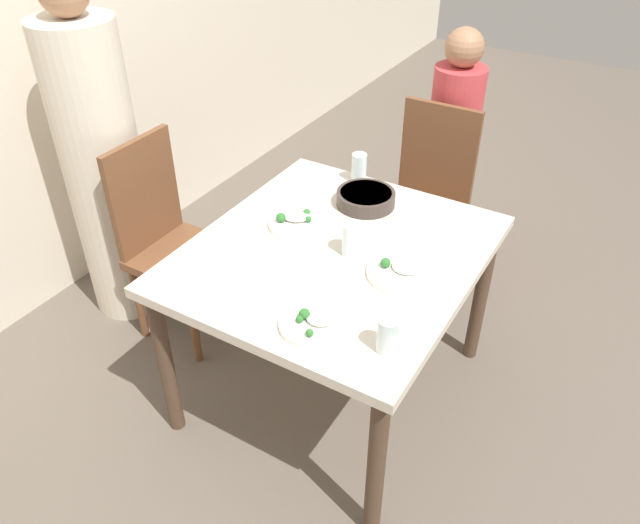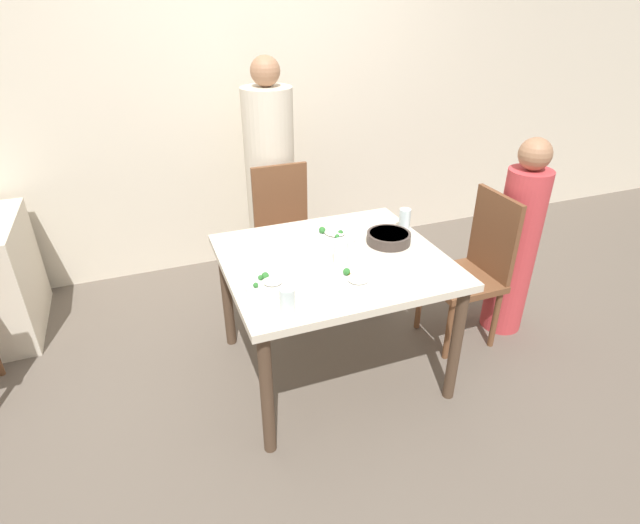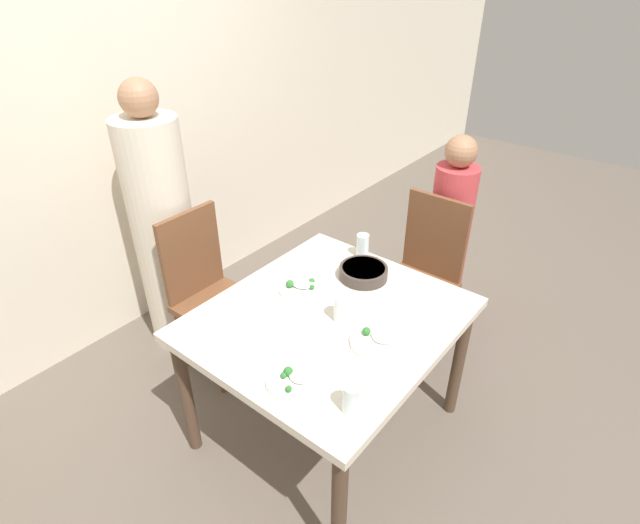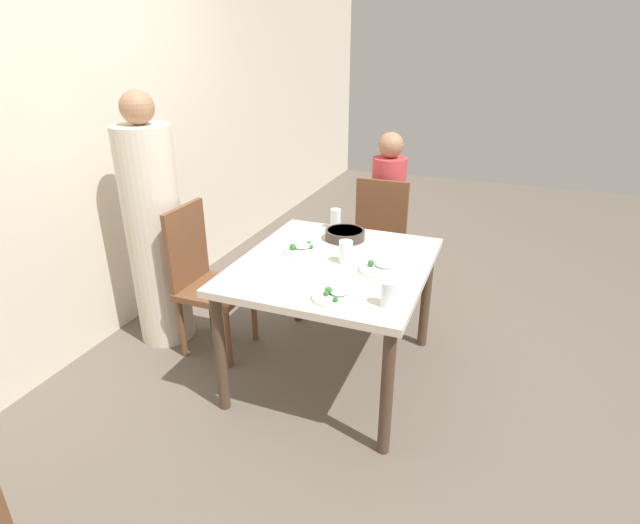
% 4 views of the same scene
% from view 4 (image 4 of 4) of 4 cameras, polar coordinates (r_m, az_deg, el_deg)
% --- Properties ---
extents(ground_plane, '(10.00, 10.00, 0.00)m').
position_cam_4_polar(ground_plane, '(3.09, 1.44, -12.47)').
color(ground_plane, '#60564C').
extents(wall_back, '(10.00, 0.06, 2.70)m').
position_cam_4_polar(wall_back, '(3.40, -25.11, 13.60)').
color(wall_back, beige).
rests_on(wall_back, ground_plane).
extents(dining_table, '(1.13, 1.01, 0.73)m').
position_cam_4_polar(dining_table, '(2.75, 1.58, -1.60)').
color(dining_table, beige).
rests_on(dining_table, ground_plane).
extents(chair_adult_spot, '(0.40, 0.40, 0.94)m').
position_cam_4_polar(chair_adult_spot, '(3.17, -13.05, -1.67)').
color(chair_adult_spot, brown).
rests_on(chair_adult_spot, ground_plane).
extents(chair_child_spot, '(0.40, 0.40, 0.94)m').
position_cam_4_polar(chair_child_spot, '(3.61, 6.39, 2.03)').
color(chair_child_spot, brown).
rests_on(chair_child_spot, ground_plane).
extents(person_adult, '(0.35, 0.35, 1.59)m').
position_cam_4_polar(person_adult, '(3.28, -18.37, 3.04)').
color(person_adult, beige).
rests_on(person_adult, ground_plane).
extents(person_child, '(0.25, 0.25, 1.24)m').
position_cam_4_polar(person_child, '(3.85, 7.60, 4.75)').
color(person_child, '#C63D42').
rests_on(person_child, ground_plane).
extents(bowl_curry, '(0.24, 0.24, 0.06)m').
position_cam_4_polar(bowl_curry, '(3.03, 2.87, 3.18)').
color(bowl_curry, '#3D332D').
rests_on(bowl_curry, dining_table).
extents(plate_rice_adult, '(0.25, 0.25, 0.06)m').
position_cam_4_polar(plate_rice_adult, '(2.86, -1.78, 1.57)').
color(plate_rice_adult, white).
rests_on(plate_rice_adult, dining_table).
extents(plate_rice_child, '(0.26, 0.26, 0.05)m').
position_cam_4_polar(plate_rice_child, '(2.64, 7.27, -0.67)').
color(plate_rice_child, white).
rests_on(plate_rice_child, dining_table).
extents(plate_noodles, '(0.22, 0.22, 0.05)m').
position_cam_4_polar(plate_noodles, '(2.33, 1.76, -3.86)').
color(plate_noodles, white).
rests_on(plate_noodles, dining_table).
extents(glass_water_tall, '(0.07, 0.07, 0.12)m').
position_cam_4_polar(glass_water_tall, '(2.27, 7.76, -3.60)').
color(glass_water_tall, silver).
rests_on(glass_water_tall, dining_table).
extents(glass_water_short, '(0.07, 0.07, 0.13)m').
position_cam_4_polar(glass_water_short, '(2.69, 2.96, 1.15)').
color(glass_water_short, silver).
rests_on(glass_water_short, dining_table).
extents(glass_water_center, '(0.06, 0.06, 0.13)m').
position_cam_4_polar(glass_water_center, '(3.19, 1.80, 4.96)').
color(glass_water_center, silver).
rests_on(glass_water_center, dining_table).
extents(napkin_folded, '(0.14, 0.14, 0.01)m').
position_cam_4_polar(napkin_folded, '(2.52, -8.13, -2.21)').
color(napkin_folded, white).
rests_on(napkin_folded, dining_table).
extents(fork_steel, '(0.17, 0.10, 0.01)m').
position_cam_4_polar(fork_steel, '(2.63, 0.10, -0.78)').
color(fork_steel, silver).
rests_on(fork_steel, dining_table).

